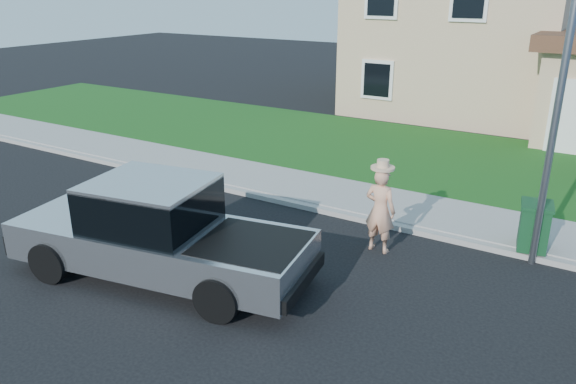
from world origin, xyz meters
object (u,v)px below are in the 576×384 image
object	(u,v)px
trash_bin	(534,226)
pickup_truck	(159,234)
woman	(380,209)
street_lamp	(559,96)

from	to	relation	value
trash_bin	pickup_truck	bearing A→B (deg)	-151.71
woman	pickup_truck	bearing A→B (deg)	48.83
trash_bin	street_lamp	world-z (taller)	street_lamp
trash_bin	street_lamp	size ratio (longest dim) A/B	0.17
pickup_truck	woman	bearing A→B (deg)	36.40
pickup_truck	trash_bin	world-z (taller)	pickup_truck
street_lamp	trash_bin	bearing A→B (deg)	100.12
trash_bin	woman	bearing A→B (deg)	-162.71
woman	street_lamp	bearing A→B (deg)	-157.92
trash_bin	street_lamp	distance (m)	2.66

